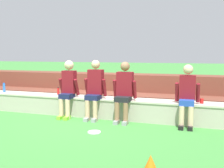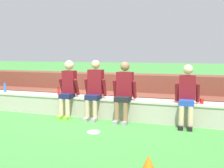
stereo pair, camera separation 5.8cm
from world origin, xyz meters
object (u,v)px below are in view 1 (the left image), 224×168
person_center (95,88)px  sports_cone (151,164)px  person_far_right (187,94)px  person_right_of_center (124,90)px  water_bottle_near_left (58,91)px  water_bottle_mid_left (4,88)px  plastic_cup_right_end (202,101)px  frisbee (94,132)px  person_left_of_center (68,87)px

person_center → sports_cone: size_ratio=5.46×
person_far_right → sports_cone: size_ratio=5.17×
person_right_of_center → water_bottle_near_left: person_right_of_center is taller
water_bottle_mid_left → sports_cone: bearing=-29.9°
plastic_cup_right_end → frisbee: 2.42m
person_center → sports_cone: (1.79, -2.46, -0.62)m
person_left_of_center → plastic_cup_right_end: size_ratio=13.01×
person_center → plastic_cup_right_end: (2.43, 0.18, -0.20)m
person_right_of_center → frisbee: bearing=-108.0°
person_left_of_center → water_bottle_near_left: size_ratio=6.79×
person_far_right → water_bottle_mid_left: size_ratio=5.05×
water_bottle_near_left → sports_cone: (2.94, -2.73, -0.46)m
person_far_right → plastic_cup_right_end: person_far_right is taller
person_right_of_center → water_bottle_near_left: (-1.88, 0.29, -0.15)m
person_right_of_center → water_bottle_mid_left: 3.57m
person_left_of_center → sports_cone: person_left_of_center is taller
person_right_of_center → person_far_right: bearing=0.6°
plastic_cup_right_end → person_far_right: bearing=-148.3°
person_center → water_bottle_mid_left: bearing=176.1°
person_right_of_center → person_far_right: 1.40m
person_right_of_center → water_bottle_mid_left: (-3.56, 0.21, -0.12)m
frisbee → sports_cone: bearing=-46.0°
person_center → person_right_of_center: bearing=-1.5°
person_center → water_bottle_near_left: (-1.14, 0.27, -0.16)m
person_left_of_center → sports_cone: size_ratio=5.42×
person_center → sports_cone: person_center is taller
person_left_of_center → person_far_right: 2.82m
person_center → person_far_right: size_ratio=1.06×
person_right_of_center → sports_cone: bearing=-66.6°
water_bottle_mid_left → frisbee: 3.51m
person_center → sports_cone: 3.11m
plastic_cup_right_end → sports_cone: (-0.64, -2.65, -0.42)m
person_left_of_center → water_bottle_near_left: bearing=145.7°
person_left_of_center → water_bottle_mid_left: 2.15m
person_far_right → frisbee: (-1.72, -1.02, -0.70)m
sports_cone → person_right_of_center: bearing=113.4°
person_left_of_center → frisbee: person_left_of_center is taller
person_center → water_bottle_mid_left: person_center is taller
water_bottle_near_left → person_right_of_center: bearing=-8.7°
water_bottle_mid_left → plastic_cup_right_end: (5.26, -0.01, -0.07)m
person_right_of_center → frisbee: person_right_of_center is taller
person_center → frisbee: bearing=-68.4°
water_bottle_mid_left → person_far_right: bearing=-2.3°
person_left_of_center → person_far_right: bearing=0.8°
person_center → sports_cone: bearing=-53.9°
person_right_of_center → frisbee: (-0.33, -1.01, -0.73)m
person_center → plastic_cup_right_end: size_ratio=13.12×
person_center → plastic_cup_right_end: person_center is taller
person_center → water_bottle_mid_left: (-2.82, 0.19, -0.13)m
water_bottle_near_left → person_far_right: bearing=-4.7°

